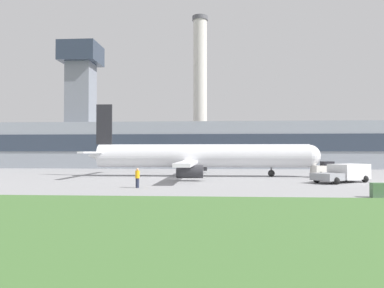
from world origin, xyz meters
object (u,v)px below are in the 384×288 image
at_px(airplane, 199,156).
at_px(baggage_truck, 344,173).
at_px(ground_crew_person, 137,178).
at_px(pushback_tug, 327,170).

bearing_deg(airplane, baggage_truck, -28.09).
height_order(airplane, ground_crew_person, airplane).
xyz_separation_m(pushback_tug, ground_crew_person, (-19.98, -14.54, 0.02)).
bearing_deg(ground_crew_person, airplane, 73.36).
xyz_separation_m(baggage_truck, ground_crew_person, (-19.48, -6.95, -0.07)).
bearing_deg(baggage_truck, pushback_tug, 86.24).
distance_m(pushback_tug, ground_crew_person, 24.71).
bearing_deg(airplane, ground_crew_person, -106.64).
bearing_deg(pushback_tug, airplane, 178.45).
bearing_deg(baggage_truck, airplane, 151.91).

